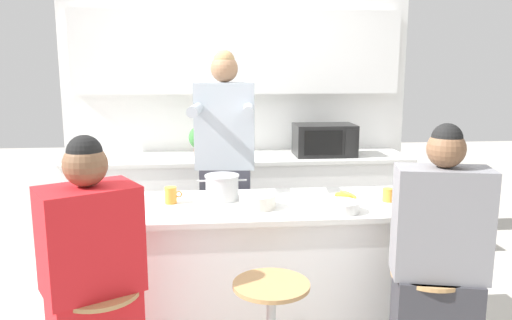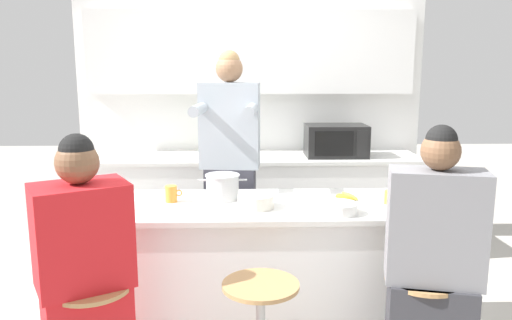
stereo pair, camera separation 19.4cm
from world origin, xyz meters
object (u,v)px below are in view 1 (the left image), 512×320
Objects in this scene: coffee_cup_near at (171,195)px; microwave at (324,140)px; person_wrapped_blanket at (94,296)px; fruit_bowl at (341,207)px; person_cooking at (226,182)px; person_seated_near at (437,285)px; potted_plant at (201,139)px; kitchen_island at (257,273)px; coffee_cup_far at (389,195)px; banana_bunch at (344,195)px; cooking_pot at (222,187)px.

coffee_cup_near is 1.92m from microwave.
person_wrapped_blanket is 1.37m from fruit_bowl.
person_cooking is 1.25× the size of person_seated_near.
coffee_cup_near is at bearing -96.06° from potted_plant.
microwave reaches higher than kitchen_island.
potted_plant reaches higher than coffee_cup_far.
microwave is at bearing 48.84° from coffee_cup_near.
fruit_bowl is 1.98× the size of coffee_cup_near.
coffee_cup_near is (-0.34, -0.52, 0.05)m from person_cooking.
microwave is at bearing 104.62° from person_seated_near.
coffee_cup_near is (-1.32, 0.73, 0.29)m from person_seated_near.
coffee_cup_far is at bearing -17.80° from banana_bunch.
person_wrapped_blanket is 1.75m from coffee_cup_far.
person_wrapped_blanket is 4.70× the size of cooking_pot.
banana_bunch is at bearing -58.97° from potted_plant.
kitchen_island is at bearing -68.01° from person_cooking.
coffee_cup_far is (1.00, -0.13, -0.04)m from cooking_pot.
person_wrapped_blanket is 1.56m from banana_bunch.
person_wrapped_blanket is at bearing -151.61° from banana_bunch.
microwave is at bearing 80.05° from fruit_bowl.
person_cooking is 1.43m from person_wrapped_blanket.
cooking_pot is 2.90× the size of coffee_cup_near.
kitchen_island is 1.69m from potted_plant.
person_cooking is 6.03× the size of cooking_pot.
cooking_pot is at bearing -124.53° from microwave.
person_wrapped_blanket reaches higher than kitchen_island.
person_wrapped_blanket reaches higher than coffee_cup_near.
person_seated_near is 0.82m from banana_bunch.
fruit_bowl is at bearing 140.86° from person_seated_near.
potted_plant is (-0.89, 1.48, 0.14)m from banana_bunch.
fruit_bowl is (0.66, -0.32, -0.05)m from cooking_pot.
cooking_pot is 1.44m from potted_plant.
person_wrapped_blanket is 13.63× the size of coffee_cup_near.
coffee_cup_far is 0.19× the size of microwave.
potted_plant reaches higher than kitchen_island.
coffee_cup_far is at bearing -6.74° from person_wrapped_blanket.
banana_bunch is at bearing -0.41° from person_wrapped_blanket.
fruit_bowl reaches higher than banana_bunch.
person_cooking reaches higher than potted_plant.
person_wrapped_blanket is at bearing -159.92° from fruit_bowl.
cooking_pot is at bearing 155.35° from person_seated_near.
cooking_pot is (-1.01, 0.78, 0.32)m from person_seated_near.
person_wrapped_blanket is at bearing -157.94° from coffee_cup_far.
coffee_cup_near is 1.31m from coffee_cup_far.
cooking_pot is 0.56× the size of microwave.
person_seated_near reaches higher than coffee_cup_far.
person_wrapped_blanket is at bearing -101.77° from potted_plant.
coffee_cup_far is at bearing 28.87° from fruit_bowl.
person_seated_near is (0.81, -0.68, 0.20)m from kitchen_island.
cooking_pot reaches higher than coffee_cup_far.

